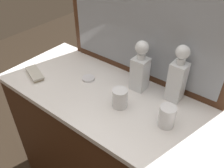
# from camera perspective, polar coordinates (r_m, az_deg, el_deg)

# --- Properties ---
(dresser) EXTENTS (1.27, 0.53, 0.94)m
(dresser) POSITION_cam_1_polar(r_m,az_deg,el_deg) (1.52, 0.00, -16.84)
(dresser) COLOR #472816
(dresser) RESTS_ON ground_plane
(dresser_mirror) EXTENTS (0.95, 0.03, 0.56)m
(dresser_mirror) POSITION_cam_1_polar(r_m,az_deg,el_deg) (1.20, 7.44, 13.39)
(dresser_mirror) COLOR #472816
(dresser_mirror) RESTS_ON dresser
(crystal_decanter_left) EXTENTS (0.08, 0.08, 0.27)m
(crystal_decanter_left) POSITION_cam_1_polar(r_m,az_deg,el_deg) (1.18, 6.88, 3.26)
(crystal_decanter_left) COLOR white
(crystal_decanter_left) RESTS_ON dresser
(crystal_decanter_far_left) EXTENTS (0.07, 0.07, 0.29)m
(crystal_decanter_far_left) POSITION_cam_1_polar(r_m,az_deg,el_deg) (1.13, 15.68, 1.17)
(crystal_decanter_far_left) COLOR white
(crystal_decanter_far_left) RESTS_ON dresser
(crystal_tumbler_far_right) EXTENTS (0.07, 0.07, 0.10)m
(crystal_tumbler_far_right) POSITION_cam_1_polar(r_m,az_deg,el_deg) (1.09, 1.93, -3.64)
(crystal_tumbler_far_right) COLOR white
(crystal_tumbler_far_right) RESTS_ON dresser
(crystal_tumbler_center) EXTENTS (0.07, 0.07, 0.10)m
(crystal_tumbler_center) POSITION_cam_1_polar(r_m,az_deg,el_deg) (1.03, 13.28, -7.88)
(crystal_tumbler_center) COLOR white
(crystal_tumbler_center) RESTS_ON dresser
(silver_brush_center) EXTENTS (0.17, 0.11, 0.02)m
(silver_brush_center) POSITION_cam_1_polar(r_m,az_deg,el_deg) (1.39, -18.40, 2.41)
(silver_brush_center) COLOR #B7A88C
(silver_brush_center) RESTS_ON dresser
(porcelain_dish) EXTENTS (0.07, 0.07, 0.01)m
(porcelain_dish) POSITION_cam_1_polar(r_m,az_deg,el_deg) (1.30, -5.80, 1.37)
(porcelain_dish) COLOR silver
(porcelain_dish) RESTS_ON dresser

